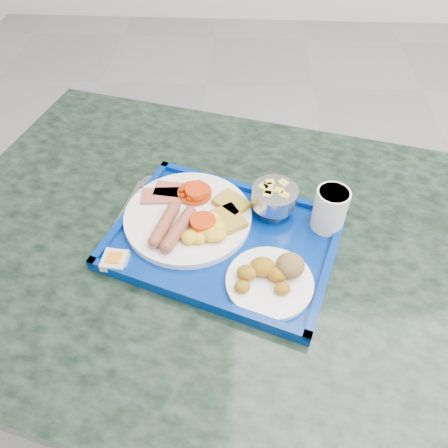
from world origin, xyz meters
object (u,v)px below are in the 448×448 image
(table, at_px, (242,303))
(fruit_bowl, at_px, (274,197))
(juice_cup, at_px, (330,208))
(tray, at_px, (224,240))
(main_plate, at_px, (192,217))
(bread_plate, at_px, (272,276))

(table, distance_m, fruit_bowl, 0.27)
(juice_cup, bearing_deg, tray, -167.30)
(table, bearing_deg, fruit_bowl, 57.55)
(fruit_bowl, xyz_separation_m, juice_cup, (0.10, -0.03, 0.01))
(main_plate, xyz_separation_m, juice_cup, (0.26, 0.00, 0.03))
(fruit_bowl, distance_m, juice_cup, 0.11)
(juice_cup, bearing_deg, bread_plate, -128.09)
(main_plate, relative_size, juice_cup, 2.85)
(tray, distance_m, fruit_bowl, 0.13)
(bread_plate, relative_size, juice_cup, 1.73)
(fruit_bowl, bearing_deg, tray, -140.92)
(juice_cup, bearing_deg, fruit_bowl, 162.82)
(main_plate, xyz_separation_m, fruit_bowl, (0.16, 0.04, 0.03))
(table, xyz_separation_m, bread_plate, (0.05, -0.09, 0.23))
(tray, height_order, juice_cup, juice_cup)
(table, distance_m, tray, 0.21)
(fruit_bowl, bearing_deg, juice_cup, -17.18)
(tray, relative_size, juice_cup, 5.54)
(fruit_bowl, bearing_deg, table, -122.45)
(table, distance_m, juice_cup, 0.31)
(main_plate, bearing_deg, table, -23.40)
(main_plate, height_order, fruit_bowl, fruit_bowl)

